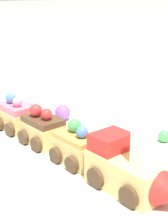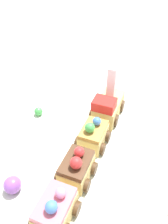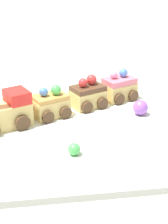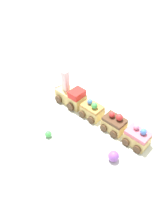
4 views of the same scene
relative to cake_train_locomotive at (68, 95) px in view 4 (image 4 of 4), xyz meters
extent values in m
plane|color=gray|center=(-0.13, -0.01, -0.04)|extent=(10.00, 10.00, 0.00)
cube|color=silver|center=(-0.13, -0.01, -0.04)|extent=(0.79, 0.47, 0.01)
cube|color=#E5C675|center=(-0.01, 0.00, -0.01)|extent=(0.12, 0.09, 0.05)
cube|color=red|center=(-0.04, -0.02, 0.03)|extent=(0.06, 0.06, 0.02)
cone|color=red|center=(0.05, 0.02, -0.01)|extent=(0.05, 0.06, 0.05)
cube|color=white|center=(0.01, 0.00, 0.02)|extent=(0.03, 0.03, 0.02)
cube|color=white|center=(0.01, 0.00, 0.04)|extent=(0.03, 0.03, 0.02)
cube|color=white|center=(0.01, 0.00, 0.06)|extent=(0.03, 0.03, 0.02)
cube|color=white|center=(0.01, 0.00, 0.08)|extent=(0.03, 0.03, 0.02)
cylinder|color=#4C331E|center=(0.03, -0.02, -0.02)|extent=(0.03, 0.02, 0.03)
cylinder|color=#4C331E|center=(0.01, 0.04, -0.02)|extent=(0.03, 0.02, 0.03)
cylinder|color=#4C331E|center=(-0.02, -0.04, -0.02)|extent=(0.03, 0.02, 0.03)
cylinder|color=#4C331E|center=(-0.05, 0.01, -0.02)|extent=(0.03, 0.02, 0.03)
cube|color=#E5C675|center=(-0.10, -0.05, -0.01)|extent=(0.08, 0.07, 0.04)
cube|color=#CC9347|center=(-0.10, -0.05, 0.01)|extent=(0.08, 0.07, 0.01)
sphere|color=#4CBC56|center=(-0.11, -0.05, 0.03)|extent=(0.03, 0.03, 0.02)
sphere|color=#4C84E0|center=(-0.09, -0.04, 0.02)|extent=(0.02, 0.02, 0.02)
cylinder|color=#4C331E|center=(-0.07, -0.06, -0.02)|extent=(0.03, 0.02, 0.02)
cylinder|color=#4C331E|center=(-0.10, -0.01, -0.02)|extent=(0.03, 0.02, 0.02)
cylinder|color=#4C331E|center=(-0.11, -0.08, -0.02)|extent=(0.03, 0.02, 0.02)
cylinder|color=#4C331E|center=(-0.13, -0.03, -0.02)|extent=(0.03, 0.02, 0.02)
cube|color=#E5C675|center=(-0.18, -0.08, -0.01)|extent=(0.08, 0.07, 0.04)
cube|color=brown|center=(-0.18, -0.08, 0.01)|extent=(0.08, 0.07, 0.01)
sphere|color=red|center=(-0.19, -0.09, 0.03)|extent=(0.03, 0.03, 0.02)
sphere|color=red|center=(-0.17, -0.08, 0.03)|extent=(0.03, 0.03, 0.02)
cylinder|color=#4C331E|center=(-0.16, -0.10, -0.02)|extent=(0.03, 0.02, 0.02)
cylinder|color=#4C331E|center=(-0.18, -0.05, -0.02)|extent=(0.03, 0.02, 0.02)
cylinder|color=#4C331E|center=(-0.19, -0.12, -0.02)|extent=(0.03, 0.02, 0.02)
cylinder|color=#4C331E|center=(-0.21, -0.06, -0.02)|extent=(0.03, 0.02, 0.02)
cube|color=#E5C675|center=(-0.26, -0.12, -0.01)|extent=(0.08, 0.07, 0.04)
cube|color=#E57084|center=(-0.26, -0.12, 0.01)|extent=(0.08, 0.07, 0.01)
sphere|color=#4C84E0|center=(-0.27, -0.12, 0.03)|extent=(0.03, 0.03, 0.02)
sphere|color=pink|center=(-0.25, -0.12, 0.03)|extent=(0.02, 0.02, 0.02)
cylinder|color=#4C331E|center=(-0.23, -0.13, -0.02)|extent=(0.03, 0.02, 0.02)
cylinder|color=#4C331E|center=(-0.25, -0.08, -0.02)|extent=(0.03, 0.02, 0.02)
cylinder|color=#4C331E|center=(-0.27, -0.15, -0.02)|extent=(0.03, 0.02, 0.02)
cylinder|color=#4C331E|center=(-0.29, -0.10, -0.02)|extent=(0.03, 0.02, 0.02)
sphere|color=#4CBC56|center=(-0.13, 0.12, -0.02)|extent=(0.02, 0.02, 0.02)
sphere|color=#9956C6|center=(-0.28, -0.02, -0.01)|extent=(0.03, 0.03, 0.03)
camera|label=1|loc=(0.39, -0.18, 0.23)|focal=60.00mm
camera|label=2|loc=(-0.34, -0.26, 0.33)|focal=35.00mm
camera|label=3|loc=(-0.07, 0.65, 0.29)|focal=60.00mm
camera|label=4|loc=(-0.57, 0.19, 0.49)|focal=35.00mm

